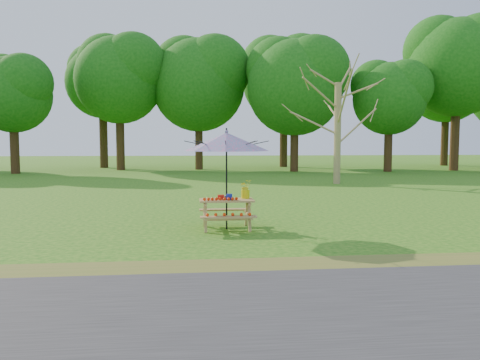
{
  "coord_description": "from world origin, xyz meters",
  "views": [
    {
      "loc": [
        -0.31,
        -9.82,
        1.93
      ],
      "look_at": [
        0.76,
        0.5,
        1.1
      ],
      "focal_mm": 35.0,
      "sensor_mm": 36.0,
      "label": 1
    }
  ],
  "objects": [
    {
      "name": "drygrass_strip",
      "position": [
        0.0,
        -2.8,
        0.0
      ],
      "size": [
        120.0,
        1.2,
        0.01
      ],
      "primitive_type": "cube",
      "color": "olive",
      "rests_on": "ground"
    },
    {
      "name": "flower_bucket",
      "position": [
        0.9,
        0.65,
        0.89
      ],
      "size": [
        0.3,
        0.28,
        0.42
      ],
      "color": "yellow",
      "rests_on": "picnic_table"
    },
    {
      "name": "bare_tree",
      "position": [
        6.5,
        11.54,
        6.63
      ],
      "size": [
        6.18,
        6.18,
        10.92
      ],
      "color": "#937F50",
      "rests_on": "ground"
    },
    {
      "name": "treeline",
      "position": [
        0.0,
        22.0,
        8.0
      ],
      "size": [
        60.0,
        12.0,
        16.0
      ],
      "primitive_type": null,
      "color": "#125A0F",
      "rests_on": "ground"
    },
    {
      "name": "tomatoes_row",
      "position": [
        0.31,
        0.32,
        0.71
      ],
      "size": [
        0.77,
        0.13,
        0.07
      ],
      "primitive_type": null,
      "color": "#F03408",
      "rests_on": "picnic_table"
    },
    {
      "name": "picnic_table",
      "position": [
        0.46,
        0.5,
        0.33
      ],
      "size": [
        1.2,
        1.32,
        0.67
      ],
      "color": "tan",
      "rests_on": "ground"
    },
    {
      "name": "ground",
      "position": [
        0.0,
        0.0,
        0.0
      ],
      "size": [
        120.0,
        120.0,
        0.0
      ],
      "primitive_type": "plane",
      "color": "#1C6112",
      "rests_on": "ground"
    },
    {
      "name": "patio_umbrella",
      "position": [
        0.46,
        0.5,
        1.95
      ],
      "size": [
        2.07,
        2.07,
        2.25
      ],
      "color": "black",
      "rests_on": "ground"
    },
    {
      "name": "produce_bins",
      "position": [
        0.43,
        0.5,
        0.72
      ],
      "size": [
        0.32,
        0.36,
        0.13
      ],
      "color": "red",
      "rests_on": "picnic_table"
    },
    {
      "name": "road",
      "position": [
        0.0,
        -5.0,
        0.01
      ],
      "size": [
        120.0,
        4.0,
        0.01
      ],
      "primitive_type": "cube",
      "color": "#2E2E30",
      "rests_on": "ground"
    }
  ]
}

